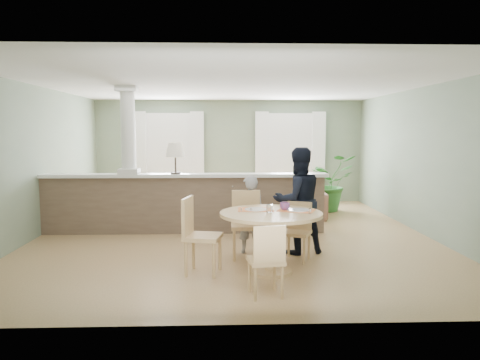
{
  "coord_description": "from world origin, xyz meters",
  "views": [
    {
      "loc": [
        -0.18,
        -8.41,
        1.89
      ],
      "look_at": [
        0.09,
        -1.0,
        1.12
      ],
      "focal_mm": 35.0,
      "sensor_mm": 36.0,
      "label": 1
    }
  ],
  "objects_px": {
    "sofa": "(258,199)",
    "dining_table": "(271,225)",
    "child_person": "(250,214)",
    "chair_near": "(267,257)",
    "houseplant": "(328,183)",
    "chair_side": "(197,232)",
    "chair_far_man": "(298,228)",
    "man_person": "(298,201)",
    "chair_far_boy": "(246,221)"
  },
  "relations": [
    {
      "from": "houseplant",
      "to": "man_person",
      "type": "height_order",
      "value": "man_person"
    },
    {
      "from": "sofa",
      "to": "houseplant",
      "type": "xyz_separation_m",
      "value": [
        1.71,
        0.82,
        0.25
      ]
    },
    {
      "from": "chair_near",
      "to": "child_person",
      "type": "bearing_deg",
      "value": -96.73
    },
    {
      "from": "chair_side",
      "to": "chair_far_man",
      "type": "bearing_deg",
      "value": -55.35
    },
    {
      "from": "chair_far_boy",
      "to": "man_person",
      "type": "distance_m",
      "value": 0.88
    },
    {
      "from": "chair_far_boy",
      "to": "child_person",
      "type": "distance_m",
      "value": 0.23
    },
    {
      "from": "chair_far_man",
      "to": "man_person",
      "type": "xyz_separation_m",
      "value": [
        0.06,
        0.38,
        0.35
      ]
    },
    {
      "from": "houseplant",
      "to": "dining_table",
      "type": "relative_size",
      "value": 0.99
    },
    {
      "from": "chair_far_man",
      "to": "man_person",
      "type": "bearing_deg",
      "value": 104.24
    },
    {
      "from": "chair_side",
      "to": "chair_near",
      "type": "bearing_deg",
      "value": -126.94
    },
    {
      "from": "houseplant",
      "to": "chair_far_man",
      "type": "bearing_deg",
      "value": -108.28
    },
    {
      "from": "sofa",
      "to": "houseplant",
      "type": "relative_size",
      "value": 2.13
    },
    {
      "from": "dining_table",
      "to": "chair_far_boy",
      "type": "height_order",
      "value": "chair_far_boy"
    },
    {
      "from": "dining_table",
      "to": "chair_near",
      "type": "bearing_deg",
      "value": -98.83
    },
    {
      "from": "sofa",
      "to": "child_person",
      "type": "bearing_deg",
      "value": -96.21
    },
    {
      "from": "chair_far_man",
      "to": "sofa",
      "type": "bearing_deg",
      "value": 118.94
    },
    {
      "from": "sofa",
      "to": "child_person",
      "type": "relative_size",
      "value": 2.34
    },
    {
      "from": "sofa",
      "to": "chair_far_boy",
      "type": "height_order",
      "value": "chair_far_boy"
    },
    {
      "from": "chair_far_boy",
      "to": "houseplant",
      "type": "bearing_deg",
      "value": 62.82
    },
    {
      "from": "houseplant",
      "to": "chair_far_man",
      "type": "distance_m",
      "value": 4.44
    },
    {
      "from": "chair_near",
      "to": "chair_far_boy",
      "type": "bearing_deg",
      "value": -94.17
    },
    {
      "from": "houseplant",
      "to": "chair_far_man",
      "type": "relative_size",
      "value": 1.58
    },
    {
      "from": "chair_far_man",
      "to": "houseplant",
      "type": "bearing_deg",
      "value": 95.28
    },
    {
      "from": "man_person",
      "to": "chair_near",
      "type": "bearing_deg",
      "value": 54.98
    },
    {
      "from": "chair_far_boy",
      "to": "chair_far_man",
      "type": "distance_m",
      "value": 0.78
    },
    {
      "from": "chair_far_man",
      "to": "child_person",
      "type": "height_order",
      "value": "child_person"
    },
    {
      "from": "houseplant",
      "to": "sofa",
      "type": "bearing_deg",
      "value": -154.42
    },
    {
      "from": "sofa",
      "to": "man_person",
      "type": "xyz_separation_m",
      "value": [
        0.38,
        -3.02,
        0.41
      ]
    },
    {
      "from": "chair_side",
      "to": "child_person",
      "type": "bearing_deg",
      "value": -25.05
    },
    {
      "from": "sofa",
      "to": "houseplant",
      "type": "distance_m",
      "value": 1.92
    },
    {
      "from": "child_person",
      "to": "chair_far_boy",
      "type": "bearing_deg",
      "value": 69.78
    },
    {
      "from": "houseplant",
      "to": "chair_near",
      "type": "relative_size",
      "value": 1.58
    },
    {
      "from": "dining_table",
      "to": "sofa",
      "type": "bearing_deg",
      "value": 88.1
    },
    {
      "from": "man_person",
      "to": "sofa",
      "type": "bearing_deg",
      "value": -99.03
    },
    {
      "from": "chair_far_boy",
      "to": "man_person",
      "type": "relative_size",
      "value": 0.6
    },
    {
      "from": "dining_table",
      "to": "chair_far_man",
      "type": "relative_size",
      "value": 1.6
    },
    {
      "from": "dining_table",
      "to": "chair_near",
      "type": "relative_size",
      "value": 1.6
    },
    {
      "from": "dining_table",
      "to": "child_person",
      "type": "bearing_deg",
      "value": 102.17
    },
    {
      "from": "sofa",
      "to": "dining_table",
      "type": "distance_m",
      "value": 4.03
    },
    {
      "from": "chair_far_man",
      "to": "man_person",
      "type": "distance_m",
      "value": 0.52
    },
    {
      "from": "chair_near",
      "to": "chair_side",
      "type": "relative_size",
      "value": 0.83
    },
    {
      "from": "sofa",
      "to": "chair_far_boy",
      "type": "xyz_separation_m",
      "value": [
        -0.43,
        -3.2,
        0.13
      ]
    },
    {
      "from": "child_person",
      "to": "man_person",
      "type": "height_order",
      "value": "man_person"
    },
    {
      "from": "sofa",
      "to": "chair_near",
      "type": "height_order",
      "value": "chair_near"
    },
    {
      "from": "man_person",
      "to": "chair_far_boy",
      "type": "bearing_deg",
      "value": -3.64
    },
    {
      "from": "houseplant",
      "to": "man_person",
      "type": "xyz_separation_m",
      "value": [
        -1.33,
        -3.84,
        0.15
      ]
    },
    {
      "from": "dining_table",
      "to": "child_person",
      "type": "distance_m",
      "value": 1.07
    },
    {
      "from": "sofa",
      "to": "chair_side",
      "type": "relative_size",
      "value": 2.8
    },
    {
      "from": "houseplant",
      "to": "chair_near",
      "type": "distance_m",
      "value": 6.12
    },
    {
      "from": "chair_near",
      "to": "chair_side",
      "type": "height_order",
      "value": "chair_side"
    }
  ]
}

